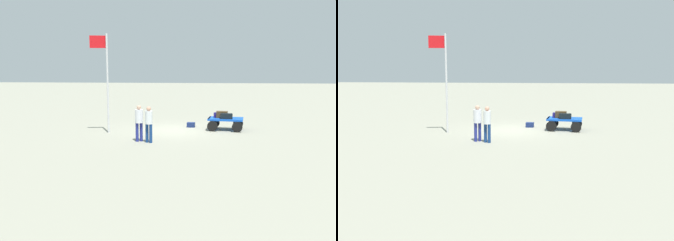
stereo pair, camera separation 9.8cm
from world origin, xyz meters
The scene contains 9 objects.
ground_plane centered at (0.00, 0.00, 0.00)m, with size 120.00×120.00×0.00m, color gray.
luggage_cart centered at (-2.79, -0.31, 0.48)m, with size 2.02×1.59×0.65m.
suitcase_tan centered at (-2.62, -0.38, 0.83)m, with size 0.64×0.43×0.36m.
suitcase_dark centered at (-2.82, 0.01, 0.80)m, with size 0.63×0.30×0.29m.
suitcase_olive centered at (-2.49, -0.48, 0.78)m, with size 0.67×0.43×0.26m.
suitcase_navy centered at (-0.91, -1.07, 0.13)m, with size 0.48×0.42×0.26m.
worker_lead centered at (1.35, 3.17, 1.00)m, with size 0.50×0.50×1.68m.
worker_trailing centered at (0.87, 3.40, 0.96)m, with size 0.44×0.44×1.65m.
flagpole centered at (3.41, 1.16, 3.02)m, with size 0.91×0.19×5.06m.
Camera 1 is at (-1.46, 19.26, 3.37)m, focal length 38.50 mm.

